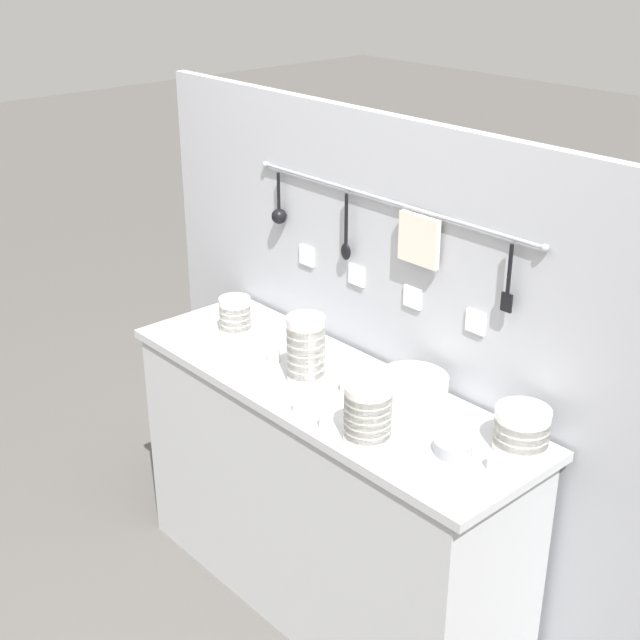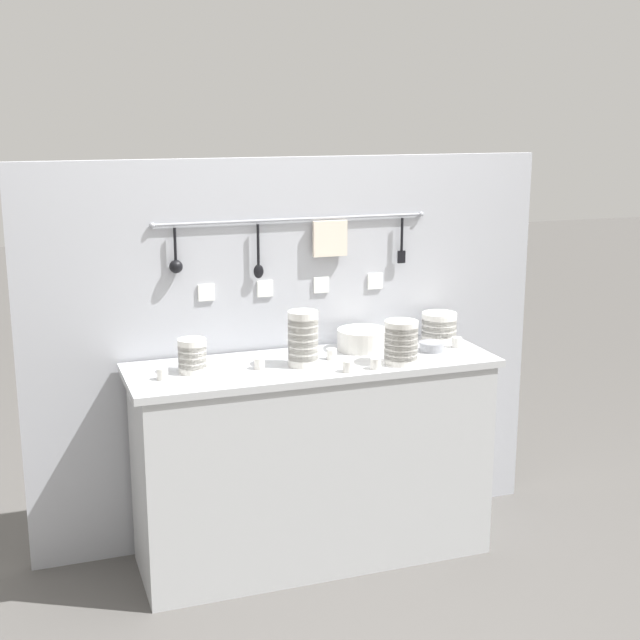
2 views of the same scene
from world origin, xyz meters
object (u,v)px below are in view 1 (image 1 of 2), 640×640
Objects in this scene: cup_back_left at (347,386)px; cup_beside_plates at (274,355)px; cup_centre at (326,421)px; cup_by_caddy at (202,321)px; plate_stack at (412,390)px; cup_mid_row at (495,463)px; bowl_stack_nested_right at (368,413)px; bowl_stack_back_corner at (522,429)px; cup_edge_far at (300,406)px; bowl_stack_tall_left at (235,316)px; bowl_stack_wide_centre at (306,349)px; steel_mixing_bowl at (453,447)px.

cup_back_left is 1.00× the size of cup_beside_plates.
cup_centre is 1.00× the size of cup_by_caddy.
plate_stack is 4.90× the size of cup_mid_row.
plate_stack is (-0.07, 0.26, -0.05)m from bowl_stack_nested_right.
bowl_stack_back_corner is 3.47× the size of cup_edge_far.
bowl_stack_tall_left is 3.02× the size of cup_by_caddy.
bowl_stack_back_corner is at bearing 30.23° from cup_edge_far.
cup_edge_far is at bearing 179.99° from cup_centre.
cup_edge_far and cup_back_left have the same top height.
bowl_stack_wide_centre is 0.61m from steel_mixing_bowl.
steel_mixing_bowl is at bearing 27.44° from cup_centre.
cup_by_caddy is (-1.18, -0.03, 0.00)m from steel_mixing_bowl.
bowl_stack_back_corner is 3.47× the size of cup_by_caddy.
cup_edge_far is (-0.46, -0.18, 0.00)m from steel_mixing_bowl.
cup_by_caddy is (-0.72, -0.05, 0.00)m from cup_back_left.
plate_stack is 0.35m from cup_edge_far.
bowl_stack_nested_right is 0.26m from cup_edge_far.
bowl_stack_back_corner is 3.47× the size of cup_beside_plates.
bowl_stack_tall_left is 0.87× the size of bowl_stack_back_corner.
bowl_stack_nested_right is 3.97× the size of cup_beside_plates.
plate_stack is 4.90× the size of cup_edge_far.
bowl_stack_back_corner is at bearing 36.43° from cup_centre.
cup_back_left is (-0.59, 0.00, 0.00)m from cup_mid_row.
bowl_stack_tall_left is 0.62m from cup_edge_far.
plate_stack is at bearing -175.20° from bowl_stack_back_corner.
bowl_stack_back_corner reaches higher than cup_back_left.
bowl_stack_tall_left is 1.17m from bowl_stack_back_corner.
cup_edge_far is (-0.57, -0.33, -0.04)m from bowl_stack_back_corner.
bowl_stack_wide_centre is 0.37m from plate_stack.
cup_by_caddy is at bearing -178.37° from steel_mixing_bowl.
plate_stack reaches higher than cup_by_caddy.
bowl_stack_nested_right is 0.44m from bowl_stack_back_corner.
bowl_stack_back_corner is at bearing 13.56° from cup_back_left.
cup_by_caddy is at bearing 168.82° from cup_edge_far.
bowl_stack_nested_right is 0.41m from bowl_stack_wide_centre.
bowl_stack_tall_left is 0.15m from cup_by_caddy.
cup_centre is (-0.13, -0.04, -0.07)m from bowl_stack_nested_right.
steel_mixing_bowl is at bearing -171.57° from cup_mid_row.
cup_mid_row is 1.00× the size of cup_by_caddy.
bowl_stack_wide_centre is at bearing -165.38° from bowl_stack_back_corner.
bowl_stack_back_corner is 0.74m from bowl_stack_wide_centre.
bowl_stack_wide_centre reaches higher than cup_beside_plates.
bowl_stack_nested_right is at bearing -10.66° from bowl_stack_tall_left.
bowl_stack_nested_right is at bearing -15.17° from bowl_stack_wide_centre.
cup_by_caddy is at bearing 174.08° from bowl_stack_nested_right.
bowl_stack_wide_centre is 1.02× the size of plate_stack.
cup_centre is (-0.45, -0.33, -0.04)m from bowl_stack_back_corner.
bowl_stack_wide_centre is at bearing 164.83° from bowl_stack_nested_right.
bowl_stack_tall_left is 3.02× the size of cup_beside_plates.
cup_edge_far is (-0.25, -0.04, -0.07)m from bowl_stack_nested_right.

